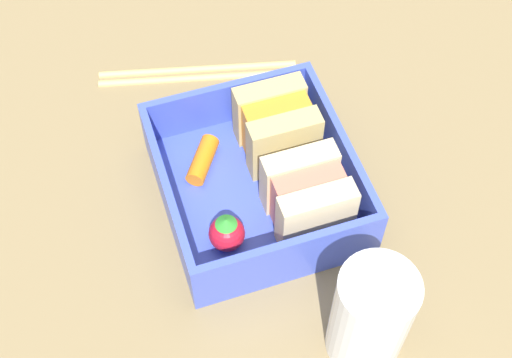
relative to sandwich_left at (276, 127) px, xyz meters
The scene contains 9 objects.
ground_plane 6.75cm from the sandwich_left, 39.41° to the right, with size 120.00×120.00×2.00cm, color olive.
bento_tray 5.69cm from the sandwich_left, 39.41° to the right, with size 16.00×14.76×1.20cm, color #4155C8.
bento_rim 4.63cm from the sandwich_left, 39.41° to the right, with size 16.00×14.76×4.40cm.
sandwich_left is the anchor object (origin of this frame).
sandwich_center_left 7.10cm from the sandwich_left, ahead, with size 5.53×5.83×5.50cm.
carrot_stick_far_left 6.62cm from the sandwich_left, 90.72° to the right, with size 1.54×1.54×4.26cm, color orange.
strawberry_far_left 10.02cm from the sandwich_left, 41.12° to the right, with size 2.78×2.78×3.38cm.
chopstick_pair 12.24cm from the sandwich_left, 161.30° to the right, with size 6.10×18.19×0.70cm.
drinking_glass 17.82cm from the sandwich_left, ahead, with size 5.35×5.35×9.40cm, color white.
Camera 1 is at (29.93, -9.90, 49.34)cm, focal length 50.00 mm.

